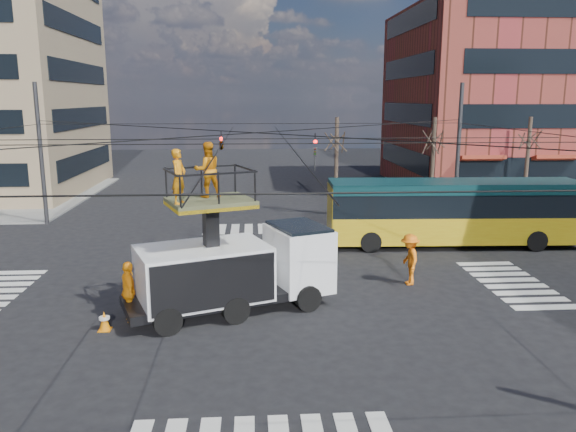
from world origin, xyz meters
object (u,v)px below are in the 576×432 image
(worker_ground, at_px, (129,292))
(flagger, at_px, (410,259))
(traffic_cone, at_px, (104,321))
(city_bus, at_px, (454,211))
(utility_truck, at_px, (235,255))

(worker_ground, height_order, flagger, flagger)
(traffic_cone, bearing_deg, flagger, 19.40)
(traffic_cone, bearing_deg, city_bus, 33.22)
(flagger, bearing_deg, worker_ground, -71.78)
(city_bus, bearing_deg, worker_ground, -145.47)
(utility_truck, distance_m, flagger, 7.10)
(utility_truck, distance_m, worker_ground, 3.63)
(city_bus, bearing_deg, flagger, -121.18)
(city_bus, height_order, worker_ground, city_bus)
(utility_truck, xyz_separation_m, traffic_cone, (-4.04, -1.54, -1.64))
(worker_ground, xyz_separation_m, flagger, (10.08, 3.06, 0.00))
(city_bus, bearing_deg, traffic_cone, -144.63)
(traffic_cone, height_order, flagger, flagger)
(utility_truck, relative_size, city_bus, 0.60)
(utility_truck, height_order, traffic_cone, utility_truck)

